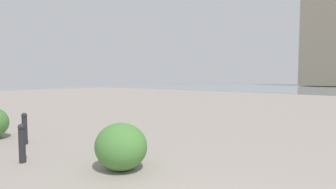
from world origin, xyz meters
TOP-DOWN VIEW (x-y plane):
  - bollard_near at (4.61, -0.49)m, footprint 0.13×0.13m
  - bollard_mid at (6.04, -1.11)m, footprint 0.13×0.13m
  - shrub_round at (2.87, -1.46)m, footprint 0.97×0.88m

SIDE VIEW (x-z plane):
  - bollard_near at x=4.61m, z-range 0.02..0.77m
  - bollard_mid at x=6.04m, z-range 0.02..0.79m
  - shrub_round at x=2.87m, z-range 0.00..0.83m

